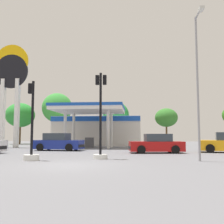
# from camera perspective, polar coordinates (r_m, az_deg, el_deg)

# --- Properties ---
(ground_plane) EXTENTS (90.00, 90.00, 0.00)m
(ground_plane) POSITION_cam_1_polar(r_m,az_deg,el_deg) (12.06, -9.57, -11.64)
(ground_plane) COLOR slate
(ground_plane) RESTS_ON ground
(gas_station) EXTENTS (11.28, 12.16, 4.57)m
(gas_station) POSITION_cam_1_polar(r_m,az_deg,el_deg) (33.42, -3.41, -3.77)
(gas_station) COLOR beige
(gas_station) RESTS_ON ground
(station_pole_sign) EXTENTS (3.83, 0.56, 11.56)m
(station_pole_sign) POSITION_cam_1_polar(r_m,az_deg,el_deg) (30.80, -21.69, 6.25)
(station_pole_sign) COLOR white
(station_pole_sign) RESTS_ON ground
(car_1) EXTENTS (4.28, 2.26, 1.47)m
(car_1) POSITION_cam_1_polar(r_m,az_deg,el_deg) (20.05, 9.89, -7.13)
(car_1) COLOR black
(car_1) RESTS_ON ground
(car_3) EXTENTS (4.46, 2.31, 1.54)m
(car_3) POSITION_cam_1_polar(r_m,az_deg,el_deg) (23.35, -11.92, -6.73)
(car_3) COLOR black
(car_3) RESTS_ON ground
(traffic_signal_0) EXTENTS (0.84, 0.84, 4.35)m
(traffic_signal_0) POSITION_cam_1_polar(r_m,az_deg,el_deg) (14.61, -17.59, -6.14)
(traffic_signal_0) COLOR silver
(traffic_signal_0) RESTS_ON ground
(traffic_signal_2) EXTENTS (0.82, 0.82, 5.03)m
(traffic_signal_2) POSITION_cam_1_polar(r_m,az_deg,el_deg) (14.85, -2.58, -3.70)
(traffic_signal_2) COLOR silver
(traffic_signal_2) RESTS_ON ground
(tree_0) EXTENTS (4.47, 4.47, 6.37)m
(tree_0) POSITION_cam_1_polar(r_m,az_deg,el_deg) (42.32, -19.84, -0.67)
(tree_0) COLOR brown
(tree_0) RESTS_ON ground
(tree_1) EXTENTS (4.56, 4.56, 7.74)m
(tree_1) POSITION_cam_1_polar(r_m,az_deg,el_deg) (39.69, -12.17, 0.90)
(tree_1) COLOR brown
(tree_1) RESTS_ON ground
(tree_2) EXTENTS (3.90, 3.90, 6.33)m
(tree_2) POSITION_cam_1_polar(r_m,az_deg,el_deg) (38.06, 0.87, -0.68)
(tree_2) COLOR brown
(tree_2) RESTS_ON ground
(tree_3) EXTENTS (3.17, 3.17, 5.13)m
(tree_3) POSITION_cam_1_polar(r_m,az_deg,el_deg) (36.62, 12.05, -1.25)
(tree_3) COLOR brown
(tree_3) RESTS_ON ground
(corner_streetlamp) EXTENTS (0.24, 1.48, 7.87)m
(corner_streetlamp) POSITION_cam_1_polar(r_m,az_deg,el_deg) (14.50, 18.70, 8.20)
(corner_streetlamp) COLOR gray
(corner_streetlamp) RESTS_ON ground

